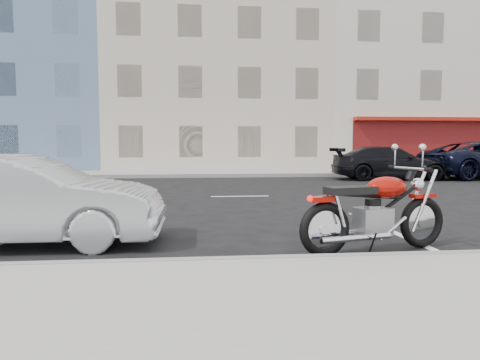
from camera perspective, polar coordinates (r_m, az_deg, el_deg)
The scene contains 10 objects.
ground at distance 12.17m, azimuth 9.42°, elevation -2.06°, with size 120.00×120.00×0.00m, color black.
sidewalk_far at distance 20.50m, azimuth -10.80°, elevation 0.83°, with size 80.00×3.40×0.15m, color gray.
curb_near at distance 5.20m, azimuth -26.74°, elevation -10.66°, with size 80.00×0.12×0.16m, color gray.
curb_far at distance 18.81m, azimuth -11.26°, elevation 0.50°, with size 80.00×0.12×0.16m, color gray.
bldg_blue at distance 30.43m, azimuth -27.27°, elevation 13.77°, with size 12.00×12.00×13.00m, color slate.
bldg_cream at distance 28.33m, azimuth -3.33°, elevation 13.45°, with size 12.00×12.00×11.50m, color #BAAF9B.
bldg_corner at distance 31.72m, azimuth 21.52°, elevation 13.10°, with size 14.00×12.00×12.50m, color #BDB7A7.
motorcycle at distance 6.40m, azimuth 23.30°, elevation -3.80°, with size 2.19×0.88×1.12m.
sedan_silver at distance 6.72m, azimuth -27.11°, elevation -2.41°, with size 1.36×3.89×1.28m, color #ACAFB4.
car_far at distance 18.65m, azimuth 19.34°, elevation 2.15°, with size 1.91×4.70×1.36m, color black.
Camera 1 is at (-3.15, -11.67, 1.41)m, focal length 32.00 mm.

